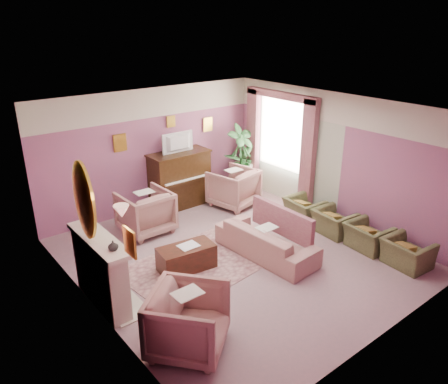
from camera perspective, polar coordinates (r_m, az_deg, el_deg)
floor at (r=8.41m, az=1.63°, el=-8.32°), size 5.50×6.00×0.01m
ceiling at (r=7.40m, az=1.86°, el=10.74°), size 5.50×6.00×0.01m
wall_back at (r=10.15m, az=-9.31°, el=5.42°), size 5.50×0.02×2.80m
wall_front at (r=6.05m, az=20.56°, el=-7.56°), size 5.50×0.02×2.80m
wall_left at (r=6.52m, az=-17.14°, el=-4.94°), size 0.02×6.00×2.80m
wall_right at (r=9.71m, az=14.26°, el=4.27°), size 0.02×6.00×2.80m
picture_rail_band at (r=9.89m, az=-9.67°, el=11.39°), size 5.50×0.01×0.65m
stripe_panel at (r=10.59m, az=8.52°, el=4.33°), size 0.01×3.00×2.15m
fireplace_surround at (r=7.14m, az=-15.80°, el=-10.12°), size 0.30×1.40×1.10m
fireplace_inset at (r=7.24m, az=-14.94°, el=-10.89°), size 0.18×0.72×0.68m
fire_ember at (r=7.35m, az=-14.52°, el=-11.98°), size 0.06×0.54×0.10m
mantel_shelf at (r=6.87m, az=-16.06°, el=-6.00°), size 0.40×1.55×0.07m
hearth at (r=7.49m, az=-13.94°, el=-13.17°), size 0.55×1.50×0.02m
mirror_frame at (r=6.54m, az=-17.79°, el=-1.05°), size 0.04×0.72×1.20m
mirror_glass at (r=6.55m, az=-17.59°, el=-1.00°), size 0.01×0.60×1.06m
sconce_shade at (r=5.60m, az=-13.24°, el=-2.47°), size 0.20×0.20×0.16m
piano at (r=10.36m, az=-5.79°, el=1.58°), size 1.40×0.60×1.30m
piano_keyshelf at (r=10.06m, az=-4.71°, el=1.42°), size 1.30×0.12×0.06m
piano_keys at (r=10.05m, az=-4.72°, el=1.63°), size 1.20×0.08×0.02m
piano_top at (r=10.15m, az=-5.93°, el=5.08°), size 1.45×0.65×0.04m
television at (r=10.03m, az=-5.83°, el=6.60°), size 0.80×0.12×0.48m
print_back_left at (r=9.68m, az=-13.43°, el=6.27°), size 0.30×0.03×0.38m
print_back_right at (r=10.83m, az=-2.13°, el=8.82°), size 0.26×0.03×0.34m
print_back_mid at (r=10.21m, az=-6.95°, el=9.13°), size 0.22×0.03×0.26m
print_left_wall at (r=5.39m, az=-12.21°, el=-6.45°), size 0.03×0.28×0.36m
window_blind at (r=10.56m, az=7.58°, el=7.86°), size 0.03×1.40×1.80m
curtain_left at (r=10.02m, az=10.92°, el=4.49°), size 0.16×0.34×2.60m
curtain_right at (r=11.24m, az=3.82°, el=6.76°), size 0.16×0.34×2.60m
pelmet at (r=10.33m, az=7.51°, el=12.42°), size 0.16×2.20×0.16m
mantel_plant at (r=7.26m, az=-17.86°, el=-3.13°), size 0.16×0.16×0.28m
mantel_vase at (r=6.41m, az=-14.28°, el=-6.81°), size 0.16×0.16×0.16m
area_rug at (r=8.10m, az=-3.64°, el=-9.60°), size 2.68×2.06×0.01m
coffee_table at (r=7.93m, az=-4.92°, el=-8.56°), size 1.06×0.63×0.45m
table_paper at (r=7.84m, az=-4.67°, el=-7.00°), size 0.35×0.28×0.01m
sofa at (r=8.28m, az=5.56°, el=-5.70°), size 0.68×2.04×0.82m
sofa_throw at (r=8.45m, az=7.57°, el=-3.76°), size 0.10×1.55×0.57m
floral_armchair_left at (r=9.23m, az=-10.24°, el=-2.28°), size 0.97×0.97×1.01m
floral_armchair_right at (r=10.36m, az=1.24°, el=0.83°), size 0.97×0.97×1.01m
floral_armchair_front at (r=6.07m, az=-4.68°, el=-16.10°), size 0.97×0.97×1.01m
olive_chair_a at (r=8.59m, az=22.85°, el=-6.89°), size 0.56×0.80×0.69m
olive_chair_b at (r=8.94m, az=18.33°, el=-5.07°), size 0.56×0.80×0.69m
olive_chair_c at (r=9.35m, az=14.20°, el=-3.38°), size 0.56×0.80×0.69m
olive_chair_d at (r=9.81m, az=10.45°, el=-1.82°), size 0.56×0.80×0.69m
side_table at (r=11.46m, az=2.47°, el=2.10°), size 0.52×0.52×0.70m
side_plant_big at (r=11.29m, az=2.52°, el=4.58°), size 0.30×0.30×0.34m
side_plant_small at (r=11.31m, az=3.31°, el=4.43°), size 0.16×0.16×0.28m
palm_pot at (r=11.30m, az=2.14°, el=0.84°), size 0.34×0.34×0.34m
palm_plant at (r=11.01m, az=2.21°, el=5.16°), size 0.76×0.76×1.44m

